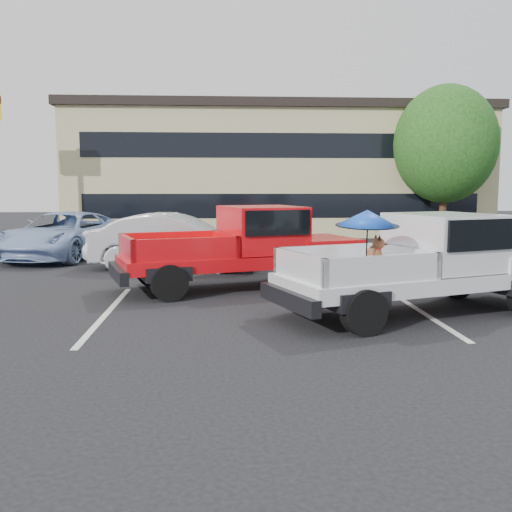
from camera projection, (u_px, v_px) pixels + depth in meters
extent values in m
plane|color=black|center=(274.00, 338.00, 9.04)|extent=(90.00, 90.00, 0.00)
cube|color=silver|center=(107.00, 313.00, 10.84)|extent=(0.12, 5.00, 0.01)
cube|color=silver|center=(416.00, 309.00, 11.20)|extent=(0.12, 5.00, 0.01)
cube|color=tan|center=(275.00, 174.00, 29.60)|extent=(20.00, 8.00, 6.00)
cube|color=black|center=(276.00, 113.00, 29.22)|extent=(20.40, 8.40, 0.40)
cube|color=black|center=(283.00, 206.00, 25.84)|extent=(18.00, 0.08, 1.10)
cube|color=black|center=(284.00, 145.00, 25.51)|extent=(18.00, 0.08, 1.10)
cylinder|color=#332114|center=(443.00, 209.00, 25.27)|extent=(0.32, 0.32, 2.73)
ellipsoid|color=#174213|center=(445.00, 144.00, 24.92)|extent=(4.46, 4.46, 5.13)
cylinder|color=#332114|center=(339.00, 203.00, 33.00)|extent=(0.32, 0.32, 2.86)
ellipsoid|color=#174213|center=(340.00, 150.00, 32.64)|extent=(4.68, 4.68, 5.38)
cylinder|color=black|center=(364.00, 312.00, 9.17)|extent=(0.81, 0.52, 0.76)
cylinder|color=black|center=(309.00, 293.00, 10.85)|extent=(0.81, 0.52, 0.76)
cylinder|color=black|center=(457.00, 280.00, 12.25)|extent=(0.81, 0.52, 0.76)
cube|color=white|center=(420.00, 279.00, 10.69)|extent=(5.72, 3.62, 0.28)
cube|color=white|center=(500.00, 262.00, 11.45)|extent=(2.06, 2.31, 0.46)
cube|color=black|center=(288.00, 299.00, 9.64)|extent=(0.83, 1.91, 0.28)
cube|color=white|center=(444.00, 241.00, 10.82)|extent=(2.17, 2.29, 1.05)
cube|color=black|center=(445.00, 231.00, 10.80)|extent=(2.06, 2.33, 0.55)
cube|color=black|center=(354.00, 280.00, 10.12)|extent=(2.78, 2.51, 0.10)
cube|color=white|center=(329.00, 258.00, 10.88)|extent=(2.20, 0.87, 0.50)
cube|color=white|center=(384.00, 270.00, 9.29)|extent=(2.20, 0.87, 0.50)
cube|color=white|center=(299.00, 267.00, 9.66)|extent=(0.71, 1.77, 0.50)
cube|color=white|center=(405.00, 261.00, 10.51)|extent=(0.71, 1.77, 0.50)
ellipsoid|color=brown|center=(366.00, 268.00, 10.22)|extent=(0.57, 0.52, 0.31)
cylinder|color=brown|center=(380.00, 270.00, 10.25)|extent=(0.07, 0.07, 0.23)
cylinder|color=brown|center=(375.00, 269.00, 10.40)|extent=(0.07, 0.07, 0.23)
ellipsoid|color=brown|center=(374.00, 257.00, 10.26)|extent=(0.37, 0.35, 0.42)
cylinder|color=red|center=(375.00, 249.00, 10.25)|extent=(0.20, 0.20, 0.04)
sphere|color=brown|center=(378.00, 244.00, 10.27)|extent=(0.22, 0.22, 0.22)
cone|color=black|center=(384.00, 244.00, 10.32)|extent=(0.18, 0.15, 0.11)
cone|color=black|center=(380.00, 237.00, 10.19)|extent=(0.08, 0.08, 0.12)
cone|color=black|center=(376.00, 237.00, 10.30)|extent=(0.08, 0.08, 0.12)
cylinder|color=brown|center=(358.00, 274.00, 10.17)|extent=(0.28, 0.05, 0.10)
cylinder|color=black|center=(367.00, 249.00, 9.93)|extent=(0.02, 0.10, 1.05)
cone|color=blue|center=(367.00, 218.00, 9.86)|extent=(1.10, 1.12, 0.36)
cylinder|color=black|center=(368.00, 209.00, 9.84)|extent=(0.02, 0.02, 0.10)
cylinder|color=black|center=(367.00, 225.00, 9.88)|extent=(1.10, 1.10, 0.09)
cylinder|color=black|center=(169.00, 283.00, 11.88)|extent=(0.83, 0.51, 0.78)
cylinder|color=black|center=(152.00, 270.00, 13.63)|extent=(0.83, 0.51, 0.78)
cylinder|color=black|center=(326.00, 273.00, 13.19)|extent=(0.83, 0.51, 0.78)
cylinder|color=black|center=(292.00, 263.00, 14.94)|extent=(0.83, 0.51, 0.78)
cube|color=red|center=(240.00, 259.00, 13.39)|extent=(5.86, 3.53, 0.29)
cube|color=red|center=(318.00, 247.00, 14.09)|extent=(2.06, 2.34, 0.47)
cube|color=black|center=(345.00, 261.00, 14.41)|extent=(0.80, 1.98, 0.31)
cube|color=black|center=(118.00, 273.00, 12.41)|extent=(0.78, 1.97, 0.29)
cube|color=red|center=(262.00, 229.00, 13.51)|extent=(2.18, 2.31, 1.08)
cube|color=black|center=(262.00, 220.00, 13.48)|extent=(2.06, 2.36, 0.56)
cube|color=black|center=(178.00, 260.00, 12.86)|extent=(2.81, 2.51, 0.10)
cube|color=red|center=(169.00, 242.00, 13.65)|extent=(2.28, 0.81, 0.51)
cube|color=red|center=(187.00, 250.00, 11.99)|extent=(2.28, 0.81, 0.51)
cube|color=red|center=(127.00, 248.00, 12.42)|extent=(0.66, 1.83, 0.51)
cube|color=red|center=(225.00, 244.00, 13.22)|extent=(0.66, 1.83, 0.51)
imported|color=#A4A6AB|center=(175.00, 241.00, 16.45)|extent=(5.09, 2.40, 1.61)
imported|color=#8CA6D0|center=(64.00, 235.00, 19.01)|extent=(3.80, 5.97, 1.54)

